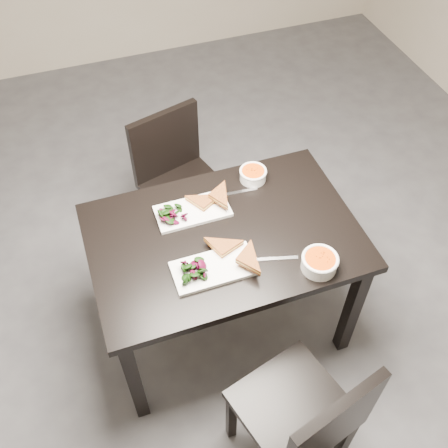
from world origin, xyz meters
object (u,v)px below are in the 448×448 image
Objects in this scene: chair_far at (178,176)px; plate_far at (193,211)px; soup_bowl_far at (253,174)px; chair_near at (307,417)px; plate_near at (214,268)px; soup_bowl_near at (320,262)px; table at (224,248)px.

plate_far is (-0.06, -0.53, 0.27)m from chair_far.
chair_far is 6.36× the size of soup_bowl_far.
chair_near reaches higher than plate_near.
plate_near is at bearing -91.66° from plate_far.
plate_near is 2.25× the size of soup_bowl_near.
plate_near is (-0.18, 0.62, 0.27)m from chair_near.
table is at bearing -103.57° from chair_far.
plate_near is (-0.07, -0.87, 0.27)m from chair_far.
chair_far is at bearing 85.31° from plate_near.
plate_near and plate_far have the same top height.
soup_bowl_far reaches higher than plate_far.
chair_near is 1.49m from chair_far.
soup_bowl_near is 0.63m from plate_far.
soup_bowl_near reaches higher than plate_far.
plate_far reaches higher than table.
table is 0.40m from soup_bowl_far.
soup_bowl_near is (0.35, -1.01, 0.31)m from chair_far.
plate_near is 0.57m from soup_bowl_far.
soup_bowl_far is at bearing 96.46° from soup_bowl_near.
soup_bowl_far is (0.34, 0.11, 0.03)m from plate_far.
table is 1.41× the size of chair_near.
soup_bowl_far is at bearing 48.88° from table.
plate_near reaches higher than table.
plate_far is (-0.17, 0.96, 0.27)m from chair_near.
plate_far is at bearing -161.62° from soup_bowl_far.
chair_far is at bearing 83.38° from plate_far.
chair_far is at bearing 123.90° from soup_bowl_far.
soup_bowl_near is 0.46× the size of plate_far.
plate_far is at bearing -112.76° from chair_far.
chair_near reaches higher than soup_bowl_far.
chair_far reaches higher than soup_bowl_near.
table is 0.22m from plate_near.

